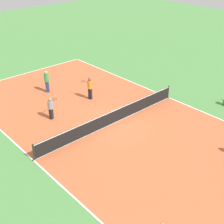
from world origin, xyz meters
TOP-DOWN VIEW (x-y plane):
  - ground_plane at (0.00, 0.00)m, footprint 80.00×80.00m
  - court_surface at (0.00, 0.00)m, footprint 11.84×23.87m
  - tennis_net at (0.00, 0.00)m, footprint 11.64×0.10m
  - player_center_orange at (-1.21, -3.85)m, footprint 0.66×0.99m
  - player_far_green at (0.55, -7.09)m, footprint 0.51×0.51m
  - player_baseline_gray at (2.61, -3.24)m, footprint 0.98×0.73m
  - tennis_ball_far_baseline at (3.96, 7.68)m, footprint 0.07×0.07m
  - tennis_ball_right_alley at (2.19, -1.46)m, footprint 0.07×0.07m
  - tennis_ball_midcourt at (-0.66, -2.99)m, footprint 0.07×0.07m

SIDE VIEW (x-z plane):
  - ground_plane at x=0.00m, z-range 0.00..0.00m
  - court_surface at x=0.00m, z-range 0.00..0.02m
  - tennis_ball_far_baseline at x=3.96m, z-range 0.02..0.09m
  - tennis_ball_right_alley at x=2.19m, z-range 0.02..0.09m
  - tennis_ball_midcourt at x=-0.66m, z-range 0.02..0.09m
  - tennis_net at x=0.00m, z-range 0.03..1.03m
  - player_baseline_gray at x=2.61m, z-range 0.13..1.70m
  - player_center_orange at x=-1.21m, z-range 0.16..1.93m
  - player_far_green at x=0.55m, z-range 0.16..1.97m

